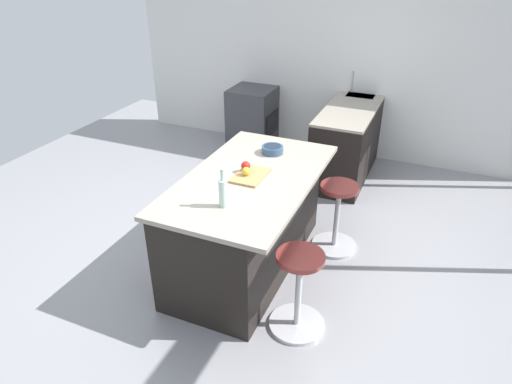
{
  "coord_description": "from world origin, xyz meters",
  "views": [
    {
      "loc": [
        3.18,
        1.62,
        2.67
      ],
      "look_at": [
        0.06,
        0.28,
        0.79
      ],
      "focal_mm": 31.83,
      "sensor_mm": 36.0,
      "label": 1
    }
  ],
  "objects_px": {
    "stool_by_window": "(337,219)",
    "water_bottle": "(223,192)",
    "oven_range": "(253,118)",
    "apple_red": "(246,166)",
    "apple_yellow": "(246,171)",
    "stool_middle": "(298,294)",
    "kitchen_island": "(246,221)",
    "fruit_bowl": "(272,149)",
    "cutting_board": "(251,175)"
  },
  "relations": [
    {
      "from": "apple_red",
      "to": "water_bottle",
      "type": "height_order",
      "value": "water_bottle"
    },
    {
      "from": "apple_red",
      "to": "water_bottle",
      "type": "bearing_deg",
      "value": 8.04
    },
    {
      "from": "oven_range",
      "to": "water_bottle",
      "type": "relative_size",
      "value": 2.76
    },
    {
      "from": "stool_middle",
      "to": "water_bottle",
      "type": "bearing_deg",
      "value": -94.23
    },
    {
      "from": "kitchen_island",
      "to": "water_bottle",
      "type": "xyz_separation_m",
      "value": [
        0.53,
        0.06,
        0.58
      ]
    },
    {
      "from": "apple_red",
      "to": "apple_yellow",
      "type": "bearing_deg",
      "value": 25.17
    },
    {
      "from": "water_bottle",
      "to": "fruit_bowl",
      "type": "distance_m",
      "value": 1.06
    },
    {
      "from": "stool_middle",
      "to": "kitchen_island",
      "type": "bearing_deg",
      "value": -129.68
    },
    {
      "from": "stool_middle",
      "to": "stool_by_window",
      "type": "bearing_deg",
      "value": 180.0
    },
    {
      "from": "water_bottle",
      "to": "apple_red",
      "type": "bearing_deg",
      "value": -171.96
    },
    {
      "from": "oven_range",
      "to": "water_bottle",
      "type": "xyz_separation_m",
      "value": [
        3.13,
        1.13,
        0.62
      ]
    },
    {
      "from": "apple_red",
      "to": "fruit_bowl",
      "type": "height_order",
      "value": "apple_red"
    },
    {
      "from": "stool_middle",
      "to": "apple_red",
      "type": "height_order",
      "value": "apple_red"
    },
    {
      "from": "stool_middle",
      "to": "apple_red",
      "type": "distance_m",
      "value": 1.17
    },
    {
      "from": "stool_by_window",
      "to": "water_bottle",
      "type": "distance_m",
      "value": 1.47
    },
    {
      "from": "oven_range",
      "to": "apple_red",
      "type": "bearing_deg",
      "value": 22.46
    },
    {
      "from": "apple_yellow",
      "to": "water_bottle",
      "type": "height_order",
      "value": "water_bottle"
    },
    {
      "from": "stool_by_window",
      "to": "stool_middle",
      "type": "bearing_deg",
      "value": 0.0
    },
    {
      "from": "water_bottle",
      "to": "stool_by_window",
      "type": "bearing_deg",
      "value": 150.1
    },
    {
      "from": "stool_middle",
      "to": "oven_range",
      "type": "bearing_deg",
      "value": -150.89
    },
    {
      "from": "water_bottle",
      "to": "oven_range",
      "type": "bearing_deg",
      "value": -160.12
    },
    {
      "from": "oven_range",
      "to": "apple_yellow",
      "type": "height_order",
      "value": "apple_yellow"
    },
    {
      "from": "fruit_bowl",
      "to": "water_bottle",
      "type": "bearing_deg",
      "value": 1.08
    },
    {
      "from": "apple_yellow",
      "to": "fruit_bowl",
      "type": "xyz_separation_m",
      "value": [
        -0.55,
        0.02,
        -0.02
      ]
    },
    {
      "from": "stool_by_window",
      "to": "stool_middle",
      "type": "relative_size",
      "value": 1.0
    },
    {
      "from": "oven_range",
      "to": "cutting_board",
      "type": "height_order",
      "value": "cutting_board"
    },
    {
      "from": "kitchen_island",
      "to": "stool_by_window",
      "type": "height_order",
      "value": "kitchen_island"
    },
    {
      "from": "kitchen_island",
      "to": "fruit_bowl",
      "type": "xyz_separation_m",
      "value": [
        -0.53,
        0.04,
        0.5
      ]
    },
    {
      "from": "kitchen_island",
      "to": "cutting_board",
      "type": "bearing_deg",
      "value": 90.54
    },
    {
      "from": "stool_by_window",
      "to": "stool_middle",
      "type": "height_order",
      "value": "same"
    },
    {
      "from": "apple_yellow",
      "to": "apple_red",
      "type": "relative_size",
      "value": 0.89
    },
    {
      "from": "apple_yellow",
      "to": "fruit_bowl",
      "type": "bearing_deg",
      "value": 177.79
    },
    {
      "from": "apple_yellow",
      "to": "cutting_board",
      "type": "bearing_deg",
      "value": 132.22
    },
    {
      "from": "apple_yellow",
      "to": "water_bottle",
      "type": "distance_m",
      "value": 0.51
    },
    {
      "from": "water_bottle",
      "to": "fruit_bowl",
      "type": "height_order",
      "value": "water_bottle"
    },
    {
      "from": "stool_middle",
      "to": "apple_red",
      "type": "bearing_deg",
      "value": -131.7
    },
    {
      "from": "stool_middle",
      "to": "apple_yellow",
      "type": "distance_m",
      "value": 1.09
    },
    {
      "from": "oven_range",
      "to": "stool_by_window",
      "type": "relative_size",
      "value": 1.24
    },
    {
      "from": "stool_by_window",
      "to": "apple_red",
      "type": "relative_size",
      "value": 8.58
    },
    {
      "from": "kitchen_island",
      "to": "apple_red",
      "type": "relative_size",
      "value": 22.75
    },
    {
      "from": "stool_middle",
      "to": "cutting_board",
      "type": "height_order",
      "value": "cutting_board"
    },
    {
      "from": "stool_by_window",
      "to": "water_bottle",
      "type": "relative_size",
      "value": 2.21
    },
    {
      "from": "oven_range",
      "to": "fruit_bowl",
      "type": "bearing_deg",
      "value": 28.21
    },
    {
      "from": "kitchen_island",
      "to": "fruit_bowl",
      "type": "distance_m",
      "value": 0.72
    },
    {
      "from": "apple_yellow",
      "to": "apple_red",
      "type": "height_order",
      "value": "apple_red"
    },
    {
      "from": "cutting_board",
      "to": "stool_middle",
      "type": "bearing_deg",
      "value": 48.33
    },
    {
      "from": "kitchen_island",
      "to": "stool_middle",
      "type": "bearing_deg",
      "value": 50.32
    },
    {
      "from": "kitchen_island",
      "to": "apple_yellow",
      "type": "xyz_separation_m",
      "value": [
        0.03,
        0.02,
        0.51
      ]
    },
    {
      "from": "oven_range",
      "to": "apple_yellow",
      "type": "distance_m",
      "value": 2.89
    },
    {
      "from": "stool_by_window",
      "to": "cutting_board",
      "type": "xyz_separation_m",
      "value": [
        0.58,
        -0.65,
        0.61
      ]
    }
  ]
}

